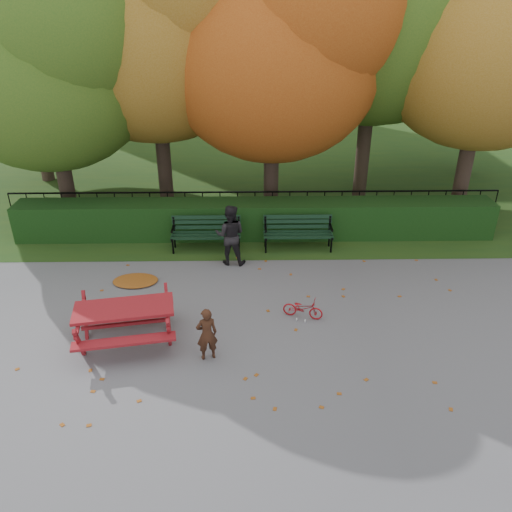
{
  "coord_description": "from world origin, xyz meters",
  "views": [
    {
      "loc": [
        -0.21,
        -8.16,
        5.89
      ],
      "look_at": [
        -0.04,
        1.31,
        1.0
      ],
      "focal_mm": 35.0,
      "sensor_mm": 36.0,
      "label": 1
    }
  ],
  "objects_px": {
    "tree_b": "(163,19)",
    "bench_right": "(298,230)",
    "tree_e": "(507,34)",
    "picnic_table": "(125,315)",
    "adult": "(230,235)",
    "bench_left": "(206,231)",
    "bicycle": "(303,308)",
    "tree_g": "(507,17)",
    "child": "(207,334)",
    "tree_f": "(23,6)",
    "tree_a": "(52,59)",
    "tree_c": "(286,45)"
  },
  "relations": [
    {
      "from": "picnic_table",
      "to": "child",
      "type": "xyz_separation_m",
      "value": [
        1.58,
        -0.52,
        -0.08
      ]
    },
    {
      "from": "picnic_table",
      "to": "bicycle",
      "type": "relative_size",
      "value": 2.46
    },
    {
      "from": "picnic_table",
      "to": "child",
      "type": "relative_size",
      "value": 1.93
    },
    {
      "from": "tree_g",
      "to": "bicycle",
      "type": "xyz_separation_m",
      "value": [
        -7.42,
        -9.3,
        -5.15
      ]
    },
    {
      "from": "picnic_table",
      "to": "bicycle",
      "type": "height_order",
      "value": "picnic_table"
    },
    {
      "from": "tree_g",
      "to": "child",
      "type": "relative_size",
      "value": 8.04
    },
    {
      "from": "tree_c",
      "to": "tree_a",
      "type": "bearing_deg",
      "value": -176.35
    },
    {
      "from": "picnic_table",
      "to": "adult",
      "type": "relative_size",
      "value": 1.34
    },
    {
      "from": "tree_c",
      "to": "picnic_table",
      "type": "xyz_separation_m",
      "value": [
        -3.38,
        -6.27,
        -4.21
      ]
    },
    {
      "from": "tree_a",
      "to": "tree_f",
      "type": "distance_m",
      "value": 4.31
    },
    {
      "from": "tree_g",
      "to": "bench_left",
      "type": "bearing_deg",
      "value": -147.83
    },
    {
      "from": "tree_e",
      "to": "tree_f",
      "type": "distance_m",
      "value": 14.1
    },
    {
      "from": "tree_a",
      "to": "child",
      "type": "bearing_deg",
      "value": -56.58
    },
    {
      "from": "bicycle",
      "to": "tree_a",
      "type": "bearing_deg",
      "value": 67.37
    },
    {
      "from": "tree_e",
      "to": "picnic_table",
      "type": "xyz_separation_m",
      "value": [
        -9.07,
        -6.07,
        -4.47
      ]
    },
    {
      "from": "bench_right",
      "to": "adult",
      "type": "distance_m",
      "value": 1.94
    },
    {
      "from": "tree_g",
      "to": "tree_b",
      "type": "bearing_deg",
      "value": -164.37
    },
    {
      "from": "tree_c",
      "to": "bicycle",
      "type": "distance_m",
      "value": 7.17
    },
    {
      "from": "adult",
      "to": "bicycle",
      "type": "bearing_deg",
      "value": 129.14
    },
    {
      "from": "adult",
      "to": "bicycle",
      "type": "xyz_separation_m",
      "value": [
        1.56,
        -2.44,
        -0.55
      ]
    },
    {
      "from": "bench_right",
      "to": "adult",
      "type": "height_order",
      "value": "adult"
    },
    {
      "from": "bench_left",
      "to": "picnic_table",
      "type": "height_order",
      "value": "bench_left"
    },
    {
      "from": "tree_f",
      "to": "child",
      "type": "height_order",
      "value": "tree_f"
    },
    {
      "from": "tree_e",
      "to": "adult",
      "type": "height_order",
      "value": "tree_e"
    },
    {
      "from": "tree_g",
      "to": "tree_a",
      "type": "bearing_deg",
      "value": -162.81
    },
    {
      "from": "picnic_table",
      "to": "bicycle",
      "type": "bearing_deg",
      "value": 2.82
    },
    {
      "from": "bench_right",
      "to": "bicycle",
      "type": "relative_size",
      "value": 2.15
    },
    {
      "from": "tree_f",
      "to": "tree_g",
      "type": "distance_m",
      "value": 15.48
    },
    {
      "from": "tree_f",
      "to": "bench_right",
      "type": "distance_m",
      "value": 11.19
    },
    {
      "from": "tree_a",
      "to": "tree_c",
      "type": "xyz_separation_m",
      "value": [
        6.02,
        0.38,
        0.3
      ]
    },
    {
      "from": "bicycle",
      "to": "tree_f",
      "type": "bearing_deg",
      "value": 59.86
    },
    {
      "from": "tree_b",
      "to": "picnic_table",
      "type": "distance_m",
      "value": 8.52
    },
    {
      "from": "tree_a",
      "to": "tree_b",
      "type": "height_order",
      "value": "tree_b"
    },
    {
      "from": "tree_a",
      "to": "picnic_table",
      "type": "distance_m",
      "value": 7.54
    },
    {
      "from": "picnic_table",
      "to": "tree_c",
      "type": "bearing_deg",
      "value": 52.02
    },
    {
      "from": "bench_left",
      "to": "bench_right",
      "type": "xyz_separation_m",
      "value": [
        2.4,
        0.0,
        0.0
      ]
    },
    {
      "from": "tree_a",
      "to": "bench_left",
      "type": "bearing_deg",
      "value": -25.76
    },
    {
      "from": "tree_e",
      "to": "adult",
      "type": "bearing_deg",
      "value": -158.18
    },
    {
      "from": "tree_a",
      "to": "tree_f",
      "type": "bearing_deg",
      "value": 117.98
    },
    {
      "from": "tree_b",
      "to": "bench_left",
      "type": "relative_size",
      "value": 4.88
    },
    {
      "from": "picnic_table",
      "to": "adult",
      "type": "distance_m",
      "value": 3.73
    },
    {
      "from": "adult",
      "to": "bicycle",
      "type": "height_order",
      "value": "adult"
    },
    {
      "from": "tree_c",
      "to": "child",
      "type": "relative_size",
      "value": 7.52
    },
    {
      "from": "bench_right",
      "to": "tree_g",
      "type": "bearing_deg",
      "value": 39.95
    },
    {
      "from": "tree_b",
      "to": "bench_right",
      "type": "bearing_deg",
      "value": -40.67
    },
    {
      "from": "tree_e",
      "to": "bench_left",
      "type": "xyz_separation_m",
      "value": [
        -7.82,
        -2.07,
        -4.56
      ]
    },
    {
      "from": "tree_e",
      "to": "bench_right",
      "type": "xyz_separation_m",
      "value": [
        -5.42,
        -2.07,
        -4.56
      ]
    },
    {
      "from": "tree_a",
      "to": "bench_right",
      "type": "height_order",
      "value": "tree_a"
    },
    {
      "from": "bench_right",
      "to": "tree_b",
      "type": "bearing_deg",
      "value": 139.33
    },
    {
      "from": "tree_g",
      "to": "bench_left",
      "type": "height_order",
      "value": "tree_g"
    }
  ]
}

